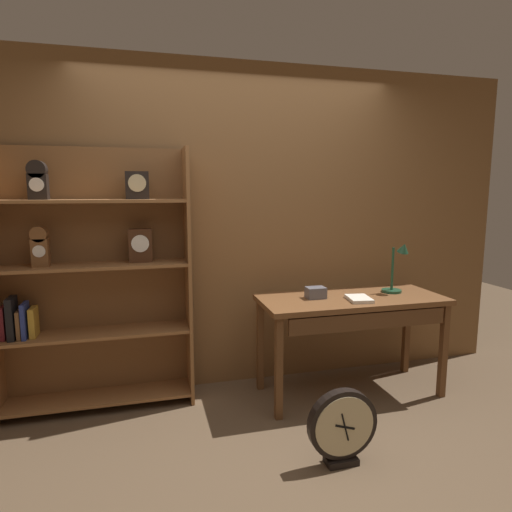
% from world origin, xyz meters
% --- Properties ---
extents(ground_plane, '(10.00, 10.00, 0.00)m').
position_xyz_m(ground_plane, '(0.00, 0.00, 0.00)').
color(ground_plane, brown).
extents(back_wood_panel, '(4.80, 0.05, 2.60)m').
position_xyz_m(back_wood_panel, '(0.00, 1.30, 1.30)').
color(back_wood_panel, brown).
rests_on(back_wood_panel, ground).
extents(bookshelf, '(1.37, 0.32, 1.91)m').
position_xyz_m(bookshelf, '(-1.14, 1.12, 0.95)').
color(bookshelf, brown).
rests_on(bookshelf, ground).
extents(workbench, '(1.44, 0.59, 0.78)m').
position_xyz_m(workbench, '(0.79, 0.80, 0.69)').
color(workbench, brown).
rests_on(workbench, ground).
extents(desk_lamp, '(0.19, 0.19, 0.41)m').
position_xyz_m(desk_lamp, '(1.21, 0.88, 0.98)').
color(desk_lamp, '#1E472D').
rests_on(desk_lamp, workbench).
extents(toolbox_small, '(0.14, 0.11, 0.08)m').
position_xyz_m(toolbox_small, '(0.50, 0.87, 0.83)').
color(toolbox_small, '#595960').
rests_on(toolbox_small, workbench).
extents(open_repair_manual, '(0.19, 0.24, 0.02)m').
position_xyz_m(open_repair_manual, '(0.79, 0.72, 0.80)').
color(open_repair_manual, silver).
rests_on(open_repair_manual, workbench).
extents(round_clock_large, '(0.42, 0.11, 0.46)m').
position_xyz_m(round_clock_large, '(0.32, -0.00, 0.24)').
color(round_clock_large, black).
rests_on(round_clock_large, ground).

